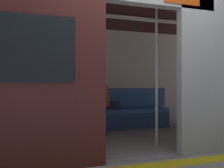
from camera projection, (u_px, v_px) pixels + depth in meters
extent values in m
plane|color=gray|center=(143.00, 159.00, 3.29)|extent=(60.00, 60.00, 0.00)
cube|color=yellow|center=(154.00, 166.00, 3.00)|extent=(8.00, 0.24, 0.01)
cube|color=#ADAFB5|center=(211.00, 75.00, 3.62)|extent=(1.09, 0.12, 2.24)
cube|color=black|center=(212.00, 57.00, 3.61)|extent=(0.60, 0.02, 0.55)
cube|color=black|center=(25.00, 48.00, 2.72)|extent=(1.10, 0.02, 0.76)
cube|color=#BF3F0C|center=(182.00, 0.00, 3.38)|extent=(0.56, 0.02, 0.12)
cube|color=#351515|center=(112.00, 11.00, 4.46)|extent=(6.40, 2.63, 0.12)
cube|color=gray|center=(112.00, 139.00, 4.46)|extent=(6.08, 2.47, 0.01)
cube|color=silver|center=(95.00, 79.00, 5.63)|extent=(6.08, 0.10, 2.24)
cube|color=#38609E|center=(95.00, 99.00, 5.57)|extent=(3.52, 0.06, 0.45)
cube|color=white|center=(112.00, 16.00, 4.46)|extent=(4.48, 0.16, 0.03)
cube|color=gray|center=(143.00, 159.00, 3.29)|extent=(1.09, 0.19, 0.01)
cube|color=#38609E|center=(98.00, 112.00, 5.36)|extent=(3.27, 0.44, 0.09)
cube|color=navy|center=(101.00, 123.00, 5.17)|extent=(3.27, 0.04, 0.36)
cube|color=#CC5933|center=(96.00, 98.00, 5.33)|extent=(0.41, 0.27, 0.50)
sphere|color=#8C664C|center=(96.00, 82.00, 5.33)|extent=(0.21, 0.21, 0.21)
sphere|color=#997F59|center=(96.00, 80.00, 5.34)|extent=(0.19, 0.19, 0.19)
cylinder|color=#CC5933|center=(107.00, 97.00, 5.34)|extent=(0.08, 0.08, 0.44)
cylinder|color=#CC5933|center=(85.00, 97.00, 5.25)|extent=(0.08, 0.08, 0.44)
cylinder|color=#2D2D38|center=(102.00, 108.00, 5.15)|extent=(0.19, 0.41, 0.14)
cylinder|color=#2D2D38|center=(93.00, 108.00, 5.11)|extent=(0.19, 0.41, 0.14)
cylinder|color=#2D2D38|center=(103.00, 122.00, 4.95)|extent=(0.10, 0.10, 0.41)
cylinder|color=#2D2D38|center=(94.00, 122.00, 4.92)|extent=(0.10, 0.10, 0.41)
cube|color=black|center=(104.00, 133.00, 4.90)|extent=(0.13, 0.23, 0.06)
cube|color=black|center=(94.00, 133.00, 4.87)|extent=(0.13, 0.23, 0.06)
cube|color=#262D4C|center=(113.00, 105.00, 5.46)|extent=(0.26, 0.14, 0.17)
cube|color=#1A2035|center=(114.00, 106.00, 5.39)|extent=(0.02, 0.01, 0.14)
cube|color=#26598C|center=(75.00, 109.00, 5.24)|extent=(0.25, 0.27, 0.03)
cylinder|color=silver|center=(100.00, 76.00, 3.48)|extent=(0.04, 0.04, 2.22)
cylinder|color=silver|center=(157.00, 77.00, 3.92)|extent=(0.04, 0.04, 2.22)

